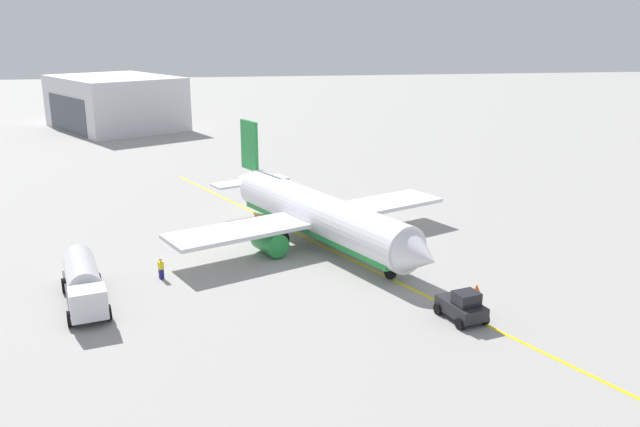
{
  "coord_description": "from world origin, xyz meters",
  "views": [
    {
      "loc": [
        56.6,
        -9.14,
        19.66
      ],
      "look_at": [
        0.0,
        0.0,
        3.0
      ],
      "focal_mm": 36.83,
      "sensor_mm": 36.0,
      "label": 1
    }
  ],
  "objects_px": {
    "airplane": "(317,215)",
    "fuel_tanker": "(83,281)",
    "safety_cone_nose": "(477,288)",
    "pushback_tug": "(462,306)",
    "refueling_worker": "(161,269)"
  },
  "relations": [
    {
      "from": "pushback_tug",
      "to": "refueling_worker",
      "type": "bearing_deg",
      "value": -117.8
    },
    {
      "from": "airplane",
      "to": "safety_cone_nose",
      "type": "xyz_separation_m",
      "value": [
        13.32,
        10.18,
        -2.43
      ]
    },
    {
      "from": "pushback_tug",
      "to": "refueling_worker",
      "type": "distance_m",
      "value": 23.71
    },
    {
      "from": "airplane",
      "to": "fuel_tanker",
      "type": "bearing_deg",
      "value": -60.38
    },
    {
      "from": "airplane",
      "to": "pushback_tug",
      "type": "bearing_deg",
      "value": 22.37
    },
    {
      "from": "pushback_tug",
      "to": "refueling_worker",
      "type": "height_order",
      "value": "pushback_tug"
    },
    {
      "from": "airplane",
      "to": "pushback_tug",
      "type": "distance_m",
      "value": 19.26
    },
    {
      "from": "airplane",
      "to": "safety_cone_nose",
      "type": "bearing_deg",
      "value": 37.38
    },
    {
      "from": "fuel_tanker",
      "to": "refueling_worker",
      "type": "height_order",
      "value": "fuel_tanker"
    },
    {
      "from": "airplane",
      "to": "refueling_worker",
      "type": "xyz_separation_m",
      "value": [
        6.68,
        -13.67,
        -1.93
      ]
    },
    {
      "from": "pushback_tug",
      "to": "airplane",
      "type": "bearing_deg",
      "value": -157.63
    },
    {
      "from": "airplane",
      "to": "fuel_tanker",
      "type": "relative_size",
      "value": 2.86
    },
    {
      "from": "safety_cone_nose",
      "to": "pushback_tug",
      "type": "bearing_deg",
      "value": -33.07
    },
    {
      "from": "airplane",
      "to": "safety_cone_nose",
      "type": "relative_size",
      "value": 46.33
    },
    {
      "from": "airplane",
      "to": "refueling_worker",
      "type": "relative_size",
      "value": 17.58
    }
  ]
}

